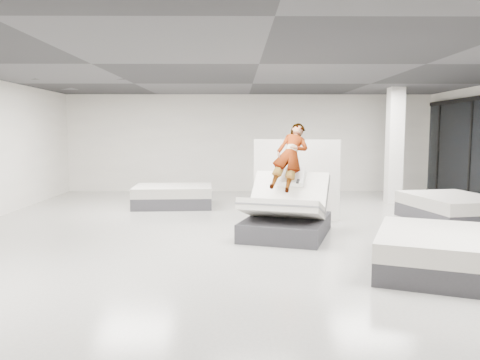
# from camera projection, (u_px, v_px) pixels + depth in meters

# --- Properties ---
(room) EXTENTS (14.00, 14.04, 3.20)m
(room) POSITION_uv_depth(u_px,v_px,m) (259.00, 153.00, 8.53)
(room) COLOR #BAB7B0
(room) RESTS_ON ground
(hero_bed) EXTENTS (2.01, 2.32, 1.29)m
(hero_bed) POSITION_uv_depth(u_px,v_px,m) (286.00, 215.00, 8.95)
(hero_bed) COLOR #343439
(hero_bed) RESTS_ON floor
(person) EXTENTS (1.01, 1.61, 1.21)m
(person) POSITION_uv_depth(u_px,v_px,m) (290.00, 170.00, 9.18)
(person) COLOR slate
(person) RESTS_ON hero_bed
(remote) EXTENTS (0.09, 0.15, 0.08)m
(remote) POSITION_uv_depth(u_px,v_px,m) (298.00, 181.00, 8.80)
(remote) COLOR black
(remote) RESTS_ON person
(divider_panel) EXTENTS (1.90, 0.79, 1.82)m
(divider_panel) POSITION_uv_depth(u_px,v_px,m) (296.00, 179.00, 10.67)
(divider_panel) COLOR white
(divider_panel) RESTS_ON floor
(flat_bed_right_far) EXTENTS (1.95, 2.38, 0.59)m
(flat_bed_right_far) POSITION_uv_depth(u_px,v_px,m) (452.00, 209.00, 10.33)
(flat_bed_right_far) COLOR #343439
(flat_bed_right_far) RESTS_ON floor
(flat_bed_right_near) EXTENTS (2.23, 2.51, 0.57)m
(flat_bed_right_near) POSITION_uv_depth(u_px,v_px,m) (436.00, 252.00, 6.67)
(flat_bed_right_near) COLOR #343439
(flat_bed_right_near) RESTS_ON floor
(flat_bed_left_far) EXTENTS (2.11, 1.64, 0.56)m
(flat_bed_left_far) POSITION_uv_depth(u_px,v_px,m) (173.00, 196.00, 12.44)
(flat_bed_left_far) COLOR #343439
(flat_bed_left_far) RESTS_ON floor
(column) EXTENTS (0.40, 0.40, 3.20)m
(column) POSITION_uv_depth(u_px,v_px,m) (394.00, 146.00, 13.03)
(column) COLOR white
(column) RESTS_ON floor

